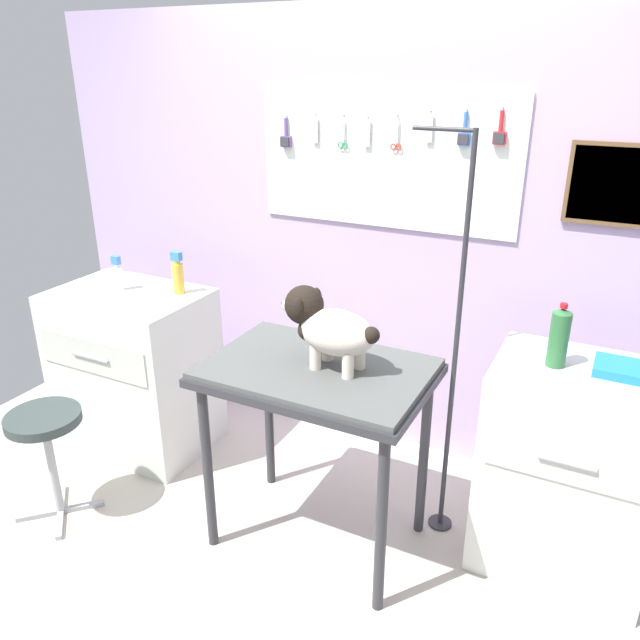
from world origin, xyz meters
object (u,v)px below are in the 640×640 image
object	(u,v)px
grooming_table	(317,387)
grooming_arm	(453,363)
stool	(46,433)
soda_bottle	(559,337)
dog	(327,327)
counter_left	(135,369)
cabinet_right	(568,469)
spray_bottle_short	(178,276)

from	to	relation	value
grooming_table	grooming_arm	xyz separation A→B (m)	(0.47, 0.33, 0.07)
stool	soda_bottle	bearing A→B (deg)	20.72
dog	counter_left	distance (m)	1.45
counter_left	grooming_table	bearing A→B (deg)	-11.47
dog	grooming_table	bearing A→B (deg)	-149.72
cabinet_right	soda_bottle	size ratio (longest dim) A/B	3.52
dog	soda_bottle	distance (m)	0.90
dog	cabinet_right	xyz separation A→B (m)	(0.95, 0.34, -0.59)
grooming_table	grooming_arm	world-z (taller)	grooming_arm
grooming_arm	spray_bottle_short	bearing A→B (deg)	178.12
grooming_arm	soda_bottle	distance (m)	0.44
dog	stool	size ratio (longest dim) A/B	0.81
grooming_table	counter_left	world-z (taller)	counter_left
counter_left	grooming_arm	bearing A→B (deg)	2.53
soda_bottle	grooming_table	bearing A→B (deg)	-158.01
grooming_arm	grooming_table	bearing A→B (deg)	-144.78
soda_bottle	grooming_arm	bearing A→B (deg)	-177.36
cabinet_right	soda_bottle	distance (m)	0.59
grooming_arm	stool	bearing A→B (deg)	-155.37
counter_left	cabinet_right	bearing A→B (deg)	2.58
dog	soda_bottle	bearing A→B (deg)	21.62
dog	spray_bottle_short	size ratio (longest dim) A/B	2.00
counter_left	cabinet_right	world-z (taller)	cabinet_right
dog	stool	world-z (taller)	dog
counter_left	soda_bottle	size ratio (longest dim) A/B	3.46
grooming_arm	cabinet_right	world-z (taller)	grooming_arm
grooming_table	dog	bearing A→B (deg)	30.28
cabinet_right	spray_bottle_short	size ratio (longest dim) A/B	4.09
grooming_arm	dog	distance (m)	0.58
stool	spray_bottle_short	bearing A→B (deg)	78.02
dog	soda_bottle	size ratio (longest dim) A/B	1.72
grooming_table	spray_bottle_short	distance (m)	1.10
spray_bottle_short	soda_bottle	world-z (taller)	soda_bottle
grooming_table	cabinet_right	xyz separation A→B (m)	(0.99, 0.36, -0.32)
grooming_arm	stool	distance (m)	1.86
counter_left	soda_bottle	distance (m)	2.22
spray_bottle_short	grooming_arm	bearing A→B (deg)	-1.88
grooming_table	dog	size ratio (longest dim) A/B	2.05
spray_bottle_short	dog	bearing A→B (deg)	-19.12
grooming_table	soda_bottle	distance (m)	0.98
spray_bottle_short	cabinet_right	bearing A→B (deg)	-0.69
stool	counter_left	bearing A→B (deg)	97.15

